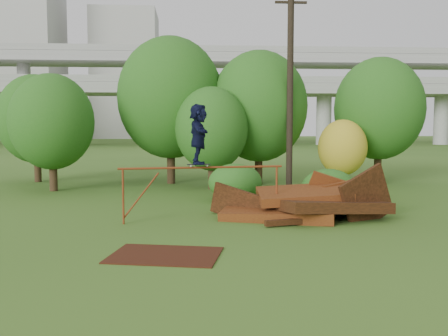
{
  "coord_description": "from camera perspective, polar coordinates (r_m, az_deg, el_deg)",
  "views": [
    {
      "loc": [
        -1.82,
        -12.82,
        2.87
      ],
      "look_at": [
        -0.8,
        2.0,
        1.6
      ],
      "focal_mm": 40.0,
      "sensor_mm": 36.0,
      "label": 1
    }
  ],
  "objects": [
    {
      "name": "tree_0",
      "position": [
        22.99,
        -19.08,
        5.01
      ],
      "size": [
        3.63,
        3.63,
        5.12
      ],
      "color": "black",
      "rests_on": "ground"
    },
    {
      "name": "scrap_pile",
      "position": [
        15.73,
        9.2,
        -4.18
      ],
      "size": [
        5.73,
        3.22,
        2.14
      ],
      "color": "#44180C",
      "rests_on": "ground"
    },
    {
      "name": "grind_rail",
      "position": [
        14.9,
        -2.52,
        -1.07
      ],
      "size": [
        4.91,
        0.69,
        1.65
      ],
      "color": "maroon",
      "rests_on": "ground"
    },
    {
      "name": "shrub_left",
      "position": [
        19.0,
        1.28,
        -1.64
      ],
      "size": [
        2.05,
        1.9,
        1.42
      ],
      "primitive_type": "ellipsoid",
      "color": "#144C14",
      "rests_on": "ground"
    },
    {
      "name": "building_right",
      "position": [
        116.22,
        -11.12,
        10.29
      ],
      "size": [
        14.0,
        14.0,
        28.0
      ],
      "primitive_type": "cube",
      "color": "#9E9E99",
      "rests_on": "ground"
    },
    {
      "name": "building_left",
      "position": [
        114.66,
        -22.81,
        11.84
      ],
      "size": [
        18.0,
        16.0,
        35.0
      ],
      "primitive_type": "cube",
      "color": "#9E9E99",
      "rests_on": "ground"
    },
    {
      "name": "tree_2",
      "position": [
        22.34,
        -1.43,
        4.5
      ],
      "size": [
        3.27,
        3.27,
        4.61
      ],
      "color": "black",
      "rests_on": "ground"
    },
    {
      "name": "utility_pole",
      "position": [
        22.47,
        7.56,
        9.1
      ],
      "size": [
        1.4,
        0.28,
        8.93
      ],
      "color": "black",
      "rests_on": "ground"
    },
    {
      "name": "ground",
      "position": [
        13.26,
        4.08,
        -7.62
      ],
      "size": [
        240.0,
        240.0,
        0.0
      ],
      "primitive_type": "plane",
      "color": "#2D5116",
      "rests_on": "ground"
    },
    {
      "name": "skateboard",
      "position": [
        14.85,
        -2.92,
        0.39
      ],
      "size": [
        0.71,
        0.27,
        0.07
      ],
      "rotation": [
        0.0,
        0.0,
        0.13
      ],
      "color": "black",
      "rests_on": "grind_rail"
    },
    {
      "name": "tree_6",
      "position": [
        27.01,
        -20.66,
        5.26
      ],
      "size": [
        3.89,
        3.89,
        5.44
      ],
      "color": "black",
      "rests_on": "ground"
    },
    {
      "name": "tree_1",
      "position": [
        24.77,
        -6.14,
        7.98
      ],
      "size": [
        5.18,
        5.18,
        7.2
      ],
      "color": "black",
      "rests_on": "ground"
    },
    {
      "name": "tree_3",
      "position": [
        24.34,
        4.02,
        7.03
      ],
      "size": [
        4.67,
        4.67,
        6.48
      ],
      "color": "black",
      "rests_on": "ground"
    },
    {
      "name": "shrub_right",
      "position": [
        17.87,
        11.86,
        -2.26
      ],
      "size": [
        1.92,
        1.76,
        1.36
      ],
      "primitive_type": "ellipsoid",
      "color": "#144C14",
      "rests_on": "ground"
    },
    {
      "name": "flat_plate",
      "position": [
        11.25,
        -6.74,
        -9.84
      ],
      "size": [
        2.68,
        2.15,
        0.03
      ],
      "primitive_type": "cube",
      "rotation": [
        0.0,
        0.0,
        -0.21
      ],
      "color": "#36170B",
      "rests_on": "ground"
    },
    {
      "name": "skater",
      "position": [
        14.81,
        -2.93,
        3.9
      ],
      "size": [
        0.56,
        1.67,
        1.79
      ],
      "primitive_type": "imported",
      "rotation": [
        0.0,
        0.0,
        1.55
      ],
      "color": "black",
      "rests_on": "skateboard"
    },
    {
      "name": "freeway_overpass",
      "position": [
        76.12,
        -2.6,
        10.5
      ],
      "size": [
        160.0,
        15.0,
        13.7
      ],
      "color": "gray",
      "rests_on": "ground"
    },
    {
      "name": "tree_4",
      "position": [
        24.0,
        13.39,
        2.28
      ],
      "size": [
        2.28,
        2.28,
        3.15
      ],
      "color": "black",
      "rests_on": "ground"
    },
    {
      "name": "tree_5",
      "position": [
        26.48,
        17.31,
        6.48
      ],
      "size": [
        4.48,
        4.48,
        6.29
      ],
      "color": "black",
      "rests_on": "ground"
    }
  ]
}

